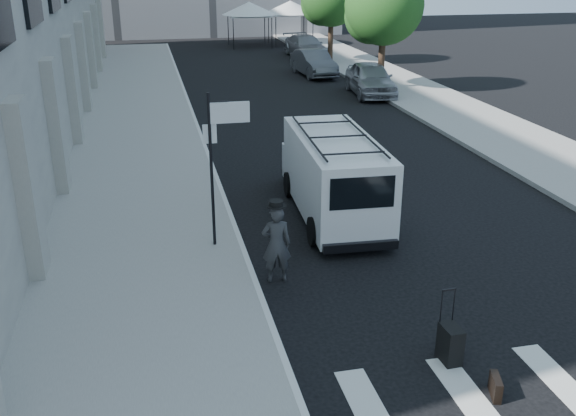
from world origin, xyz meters
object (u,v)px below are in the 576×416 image
cargo_van (333,174)px  parked_car_a (371,79)px  businessman (276,244)px  suitcase (450,344)px  parked_car_b (314,63)px  parked_car_c (306,46)px  briefcase (495,387)px

cargo_van → parked_car_a: 15.73m
businessman → suitcase: size_ratio=1.33×
parked_car_a → parked_car_b: size_ratio=1.07×
suitcase → parked_car_a: 22.08m
businessman → parked_car_a: (8.32, 17.80, -0.05)m
parked_car_a → parked_car_c: (0.00, 12.81, -0.08)m
cargo_van → parked_car_b: bearing=79.4°
businessman → parked_car_a: businessman is taller
parked_car_a → businessman: bearing=-109.0°
briefcase → suitcase: suitcase is taller
businessman → parked_car_a: 19.65m
parked_car_b → parked_car_c: (1.31, 7.03, -0.01)m
businessman → parked_car_b: (7.00, 23.58, -0.13)m
parked_car_b → briefcase: bearing=-103.4°
briefcase → suitcase: 1.05m
parked_car_b → suitcase: bearing=-104.3°
businessman → parked_car_c: businessman is taller
parked_car_c → parked_car_b: bearing=-106.4°
parked_car_a → briefcase: bearing=-98.6°
parked_car_a → parked_car_c: size_ratio=0.95×
briefcase → parked_car_b: (4.48, 28.00, 0.54)m
briefcase → parked_car_a: bearing=92.9°
parked_car_b → parked_car_c: parked_car_b is taller
businessman → cargo_van: bearing=-118.4°
parked_car_a → cargo_van: bearing=-106.9°
cargo_van → parked_car_a: bearing=69.8°
parked_car_c → cargo_van: bearing=-108.5°
cargo_van → parked_car_a: cargo_van is taller
parked_car_b → businessman: bearing=-110.8°
suitcase → parked_car_b: 27.42m
businessman → cargo_van: cargo_van is taller
briefcase → suitcase: (-0.28, 1.00, 0.16)m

